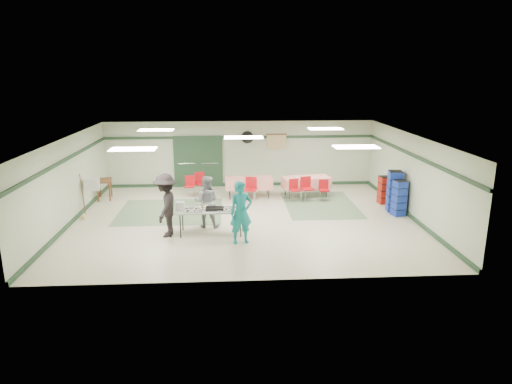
{
  "coord_description": "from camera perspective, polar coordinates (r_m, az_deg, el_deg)",
  "views": [
    {
      "loc": [
        -0.46,
        -14.14,
        4.7
      ],
      "look_at": [
        0.37,
        -0.3,
        0.99
      ],
      "focal_mm": 32.0,
      "sensor_mm": 36.0,
      "label": 1
    }
  ],
  "objects": [
    {
      "name": "chair_loose_a",
      "position": [
        17.82,
        -6.96,
        1.36
      ],
      "size": [
        0.55,
        0.55,
        0.88
      ],
      "rotation": [
        0.0,
        0.0,
        0.47
      ],
      "color": "#B40E1C",
      "rests_on": "floor"
    },
    {
      "name": "sheet_tray_mid",
      "position": [
        13.55,
        -6.31,
        -1.97
      ],
      "size": [
        0.59,
        0.45,
        0.02
      ],
      "primitive_type": "cube",
      "rotation": [
        0.0,
        0.0,
        -0.0
      ],
      "color": "silver",
      "rests_on": "serving_table"
    },
    {
      "name": "trim_left",
      "position": [
        15.23,
        -22.63,
        3.79
      ],
      "size": [
        0.06,
        9.0,
        0.1
      ],
      "primitive_type": "cube",
      "rotation": [
        0.0,
        0.0,
        1.57
      ],
      "color": "#203A24",
      "rests_on": "wall_back"
    },
    {
      "name": "baseboard_right",
      "position": [
        16.02,
        18.48,
        -2.67
      ],
      "size": [
        0.06,
        9.0,
        0.12
      ],
      "primitive_type": "cube",
      "rotation": [
        0.0,
        0.0,
        1.57
      ],
      "color": "#203A24",
      "rests_on": "floor"
    },
    {
      "name": "trim_back",
      "position": [
        18.8,
        -2.01,
        6.86
      ],
      "size": [
        11.0,
        0.06,
        0.1
      ],
      "primitive_type": "cube",
      "color": "#203A24",
      "rests_on": "wall_back"
    },
    {
      "name": "crate_stack_blue_a",
      "position": [
        15.83,
        17.46,
        -0.73
      ],
      "size": [
        0.44,
        0.44,
        1.21
      ],
      "primitive_type": "cube",
      "rotation": [
        0.0,
        0.0,
        0.19
      ],
      "color": "#192C98",
      "rests_on": "floor"
    },
    {
      "name": "sheet_tray_left",
      "position": [
        13.32,
        -7.85,
        -2.32
      ],
      "size": [
        0.55,
        0.42,
        0.02
      ],
      "primitive_type": "cube",
      "rotation": [
        0.0,
        0.0,
        -0.0
      ],
      "color": "silver",
      "rests_on": "serving_table"
    },
    {
      "name": "wall_left",
      "position": [
        15.38,
        -22.48,
        1.23
      ],
      "size": [
        0.0,
        9.0,
        9.0
      ],
      "primitive_type": "plane",
      "rotation": [
        1.57,
        0.0,
        1.57
      ],
      "color": "#B0BDA1",
      "rests_on": "floor"
    },
    {
      "name": "door_frame",
      "position": [
        18.96,
        -7.23,
        3.75
      ],
      "size": [
        2.0,
        0.03,
        2.15
      ],
      "primitive_type": "cube",
      "color": "#203A24",
      "rests_on": "floor"
    },
    {
      "name": "wall_back",
      "position": [
        18.94,
        -2.0,
        4.78
      ],
      "size": [
        11.0,
        0.0,
        11.0
      ],
      "primitive_type": "plane",
      "rotation": [
        1.57,
        0.0,
        0.0
      ],
      "color": "#B0BDA1",
      "rests_on": "floor"
    },
    {
      "name": "broom",
      "position": [
        15.84,
        -20.84,
        -0.39
      ],
      "size": [
        0.04,
        0.24,
        1.48
      ],
      "primitive_type": "cylinder",
      "rotation": [
        0.14,
        0.0,
        -0.04
      ],
      "color": "brown",
      "rests_on": "floor"
    },
    {
      "name": "wall_front",
      "position": [
        10.21,
        -0.66,
        -4.18
      ],
      "size": [
        11.0,
        0.0,
        11.0
      ],
      "primitive_type": "plane",
      "rotation": [
        -1.57,
        0.0,
        0.0
      ],
      "color": "#B0BDA1",
      "rests_on": "floor"
    },
    {
      "name": "floor",
      "position": [
        14.91,
        -1.49,
        -3.41
      ],
      "size": [
        11.0,
        11.0,
        0.0
      ],
      "primitive_type": "plane",
      "color": "#BFB39A",
      "rests_on": "ground"
    },
    {
      "name": "double_door_right",
      "position": [
        18.95,
        -5.77,
        3.79
      ],
      "size": [
        0.9,
        0.06,
        2.1
      ],
      "primitive_type": "cube",
      "color": "#989B98",
      "rests_on": "floor"
    },
    {
      "name": "scroll_banner",
      "position": [
        18.9,
        2.57,
        6.28
      ],
      "size": [
        0.8,
        0.02,
        0.6
      ],
      "primitive_type": "cube",
      "color": "#CCB87F",
      "rests_on": "wall_back"
    },
    {
      "name": "foam_box_stack",
      "position": [
        13.52,
        -9.46,
        -1.67
      ],
      "size": [
        0.25,
        0.23,
        0.23
      ],
      "primitive_type": "cube",
      "rotation": [
        0.0,
        0.0,
        -0.0
      ],
      "color": "white",
      "rests_on": "serving_table"
    },
    {
      "name": "chair_a",
      "position": [
        17.01,
        6.34,
        0.74
      ],
      "size": [
        0.52,
        0.52,
        0.89
      ],
      "rotation": [
        0.0,
        0.0,
        0.29
      ],
      "color": "#B40E1C",
      "rests_on": "floor"
    },
    {
      "name": "chair_c",
      "position": [
        17.14,
        8.49,
        0.52
      ],
      "size": [
        0.37,
        0.37,
        0.78
      ],
      "rotation": [
        0.0,
        0.0,
        -0.03
      ],
      "color": "#B40E1C",
      "rests_on": "floor"
    },
    {
      "name": "volunteer_teal",
      "position": [
        12.65,
        -1.88,
        -2.59
      ],
      "size": [
        0.73,
        0.56,
        1.77
      ],
      "primitive_type": "imported",
      "rotation": [
        0.0,
        0.0,
        0.23
      ],
      "color": "#137F84",
      "rests_on": "floor"
    },
    {
      "name": "office_printer",
      "position": [
        16.53,
        -19.82,
        0.92
      ],
      "size": [
        0.57,
        0.52,
        0.39
      ],
      "primitive_type": "cube",
      "rotation": [
        0.0,
        0.0,
        0.21
      ],
      "color": "beige",
      "rests_on": "printer_table"
    },
    {
      "name": "wall_right",
      "position": [
        15.7,
        18.97,
        1.83
      ],
      "size": [
        0.0,
        9.0,
        9.0
      ],
      "primitive_type": "plane",
      "rotation": [
        1.57,
        0.0,
        -1.57
      ],
      "color": "#B0BDA1",
      "rests_on": "floor"
    },
    {
      "name": "double_door_left",
      "position": [
        19.01,
        -8.64,
        3.73
      ],
      "size": [
        0.9,
        0.06,
        2.1
      ],
      "primitive_type": "cube",
      "color": "#989B98",
      "rests_on": "floor"
    },
    {
      "name": "serving_table",
      "position": [
        13.46,
        -5.67,
        -2.31
      ],
      "size": [
        2.01,
        0.82,
        0.76
      ],
      "rotation": [
        0.0,
        0.0,
        -0.0
      ],
      "color": "#A5A5A0",
      "rests_on": "floor"
    },
    {
      "name": "chair_d",
      "position": [
        16.79,
        -0.66,
        0.66
      ],
      "size": [
        0.5,
        0.5,
        0.9
      ],
      "rotation": [
        0.0,
        0.0,
        -0.22
      ],
      "color": "#B40E1C",
      "rests_on": "floor"
    },
    {
      "name": "crate_stack_red",
      "position": [
        17.16,
        15.76,
        0.25
      ],
      "size": [
        0.42,
        0.42,
        1.01
      ],
      "primitive_type": "cube",
      "rotation": [
        0.0,
        0.0,
        0.08
      ],
      "color": "#A32110",
      "rests_on": "floor"
    },
    {
      "name": "dining_table_b",
      "position": [
        17.33,
        -0.9,
        1.18
      ],
      "size": [
        1.78,
        0.82,
        0.77
      ],
      "rotation": [
        0.0,
        0.0,
        0.02
      ],
      "color": "red",
      "rests_on": "floor"
    },
    {
      "name": "volunteer_grey",
      "position": [
        14.06,
        -6.2,
        -1.2
      ],
      "size": [
        0.87,
        0.72,
        1.61
      ],
      "primitive_type": "imported",
      "rotation": [
        0.0,
        0.0,
        2.99
      ],
      "color": "gray",
      "rests_on": "floor"
    },
    {
      "name": "wall_fan",
      "position": [
        18.78,
        -1.09,
        6.86
      ],
      "size": [
        0.5,
        0.1,
        0.5
      ],
      "primitive_type": "cylinder",
      "rotation": [
        1.57,
        0.0,
        0.0
      ],
      "color": "black",
      "rests_on": "wall_back"
    },
    {
      "name": "sheet_tray_right",
      "position": [
        13.33,
        -3.59,
        -2.19
      ],
      "size": [
        0.62,
        0.47,
        0.02
      ],
      "primitive_type": "cube",
      "rotation": [
        0.0,
        0.0,
        -0.0
      ],
      "color": "silver",
      "rests_on": "serving_table"
    },
    {
      "name": "printer_table",
      "position": [
        17.97,
        -18.47,
        1.09
      ],
      "size": [
        0.63,
        0.87,
        0.74
      ],
      "rotation": [
        0.0,
        0.0,
        0.15
      ],
      "color": "brown",
      "rests_on": "floor"
    },
    {
      "name": "baseboard_left",
      "position": [
        15.7,
        -21.91,
        -3.34
      ],
      "size": [
        0.06,
        9.0,
        0.12
      ],
      "primitive_type": "cube",
      "rotation": [
        0.0,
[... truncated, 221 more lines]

